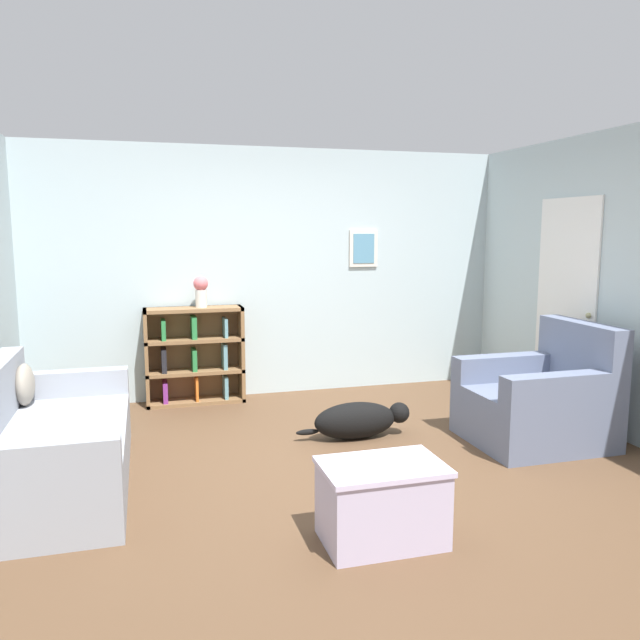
# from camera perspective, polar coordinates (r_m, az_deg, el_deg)

# --- Properties ---
(ground_plane) EXTENTS (14.00, 14.00, 0.00)m
(ground_plane) POSITION_cam_1_polar(r_m,az_deg,el_deg) (4.81, 1.33, -13.16)
(ground_plane) COLOR brown
(wall_back) EXTENTS (5.60, 0.13, 2.60)m
(wall_back) POSITION_cam_1_polar(r_m,az_deg,el_deg) (6.67, -4.33, 4.34)
(wall_back) COLOR silver
(wall_back) RESTS_ON ground_plane
(wall_right) EXTENTS (0.16, 5.00, 2.60)m
(wall_right) POSITION_cam_1_polar(r_m,az_deg,el_deg) (5.80, 26.20, 2.84)
(wall_right) COLOR silver
(wall_right) RESTS_ON ground_plane
(couch) EXTENTS (0.96, 1.95, 0.82)m
(couch) POSITION_cam_1_polar(r_m,az_deg,el_deg) (4.72, -23.89, -10.57)
(couch) COLOR #9399A3
(couch) RESTS_ON ground_plane
(bookshelf) EXTENTS (0.98, 0.30, 0.98)m
(bookshelf) POSITION_cam_1_polar(r_m,az_deg,el_deg) (6.47, -11.42, -3.22)
(bookshelf) COLOR olive
(bookshelf) RESTS_ON ground_plane
(recliner_chair) EXTENTS (1.05, 0.94, 0.99)m
(recliner_chair) POSITION_cam_1_polar(r_m,az_deg,el_deg) (5.53, 19.56, -7.01)
(recliner_chair) COLOR slate
(recliner_chair) RESTS_ON ground_plane
(coffee_table) EXTENTS (0.69, 0.46, 0.46)m
(coffee_table) POSITION_cam_1_polar(r_m,az_deg,el_deg) (3.68, 5.68, -16.09)
(coffee_table) COLOR #BCB2D1
(coffee_table) RESTS_ON ground_plane
(dog) EXTENTS (1.00, 0.28, 0.31)m
(dog) POSITION_cam_1_polar(r_m,az_deg,el_deg) (5.35, 3.54, -9.10)
(dog) COLOR black
(dog) RESTS_ON ground_plane
(vase) EXTENTS (0.15, 0.15, 0.31)m
(vase) POSITION_cam_1_polar(r_m,az_deg,el_deg) (6.36, -10.84, 2.73)
(vase) COLOR silver
(vase) RESTS_ON bookshelf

